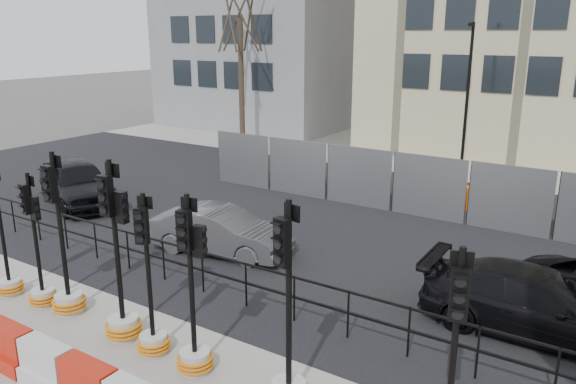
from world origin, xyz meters
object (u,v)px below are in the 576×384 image
Objects in this scene: car_a at (77,182)px; car_c at (538,304)px; traffic_signal_a at (7,270)px; traffic_signal_d at (121,298)px.

car_c is at bearing -70.54° from car_a.
traffic_signal_a is 0.60× the size of car_a.
car_c is at bearing 17.48° from traffic_signal_a.
car_a is (-4.52, 5.29, 0.16)m from traffic_signal_a.
car_c is (14.64, -0.74, -0.12)m from car_a.
traffic_signal_d is 7.91m from car_c.
traffic_signal_d is (3.57, 0.11, 0.23)m from traffic_signal_a.
car_a is 1.09× the size of car_c.
car_a is at bearing 123.82° from traffic_signal_a.
traffic_signal_d reaches higher than traffic_signal_a.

